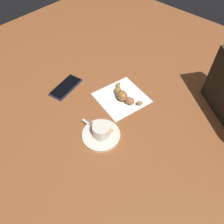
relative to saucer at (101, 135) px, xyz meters
name	(u,v)px	position (x,y,z in m)	size (l,w,h in m)	color
ground_plane	(111,113)	(-0.10, -0.05, -0.01)	(1.80, 1.80, 0.00)	brown
saucer	(101,135)	(0.00, 0.00, 0.00)	(0.13, 0.13, 0.01)	beige
espresso_cup	(101,130)	(0.00, 0.00, 0.03)	(0.06, 0.08, 0.05)	beige
teaspoon	(100,133)	(0.00, 0.00, 0.01)	(0.02, 0.13, 0.01)	silver
sugar_packet	(105,128)	(-0.03, -0.01, 0.01)	(0.06, 0.02, 0.01)	tan
napkin	(121,98)	(-0.19, -0.07, 0.00)	(0.18, 0.18, 0.00)	white
croissant	(123,95)	(-0.19, -0.06, 0.02)	(0.08, 0.15, 0.04)	olive
cell_phone	(66,87)	(-0.07, -0.28, 0.00)	(0.16, 0.09, 0.01)	#161C31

